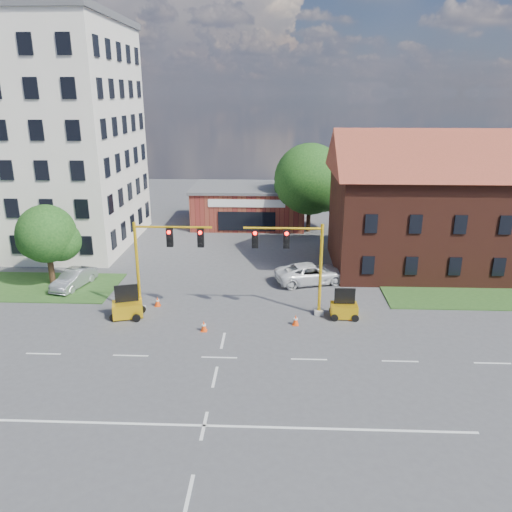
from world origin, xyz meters
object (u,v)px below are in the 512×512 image
Objects in this scene: signal_mast_east at (295,258)px; pickup_white at (311,273)px; trailer_west at (128,308)px; signal_mast_west at (162,256)px; trailer_east at (344,309)px.

pickup_white is (1.47, 5.83, -3.15)m from signal_mast_east.
signal_mast_east is at bearing -11.45° from trailer_west.
signal_mast_east is 11.44m from trailer_west.
pickup_white is at bearing 29.79° from signal_mast_west.
signal_mast_east reaches higher than pickup_white.
pickup_white is at bearing 12.17° from trailer_west.
trailer_west is 0.40× the size of pickup_white.
signal_mast_west is 2.83× the size of trailer_west.
signal_mast_west reaches higher than trailer_east.
signal_mast_west is at bearing 178.42° from trailer_east.
signal_mast_east is at bearing 149.41° from pickup_white.
trailer_west is (-2.22, -1.00, -3.24)m from signal_mast_west.
signal_mast_west reaches higher than pickup_white.
trailer_west is (-10.93, -1.00, -3.24)m from signal_mast_east.
signal_mast_west is 8.71m from signal_mast_east.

